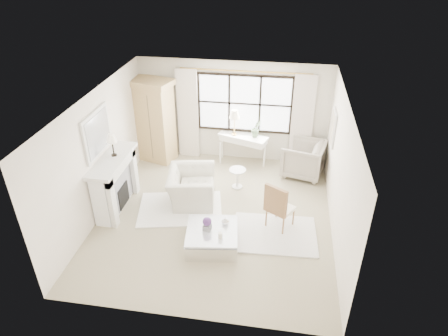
{
  "coord_description": "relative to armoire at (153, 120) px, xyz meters",
  "views": [
    {
      "loc": [
        1.29,
        -6.95,
        5.42
      ],
      "look_at": [
        0.16,
        0.2,
        1.13
      ],
      "focal_mm": 32.0,
      "sensor_mm": 36.0,
      "label": 1
    }
  ],
  "objects": [
    {
      "name": "coffee_table",
      "position": [
        2.17,
        -3.29,
        -0.96
      ],
      "size": [
        1.12,
        1.12,
        0.38
      ],
      "rotation": [
        0.0,
        0.0,
        0.13
      ],
      "color": "silver",
      "rests_on": "floor"
    },
    {
      "name": "wall_left",
      "position": [
        -0.43,
        -2.34,
        0.21
      ],
      "size": [
        0.0,
        5.5,
        5.5
      ],
      "primitive_type": "plane",
      "rotation": [
        1.57,
        0.0,
        1.57
      ],
      "color": "white",
      "rests_on": "ground"
    },
    {
      "name": "mantel_lamp",
      "position": [
        -0.17,
        -2.21,
        0.51
      ],
      "size": [
        0.22,
        0.22,
        0.51
      ],
      "color": "black",
      "rests_on": "fireplace"
    },
    {
      "name": "orchid_plant",
      "position": [
        2.71,
        0.14,
        -0.11
      ],
      "size": [
        0.31,
        0.28,
        0.46
      ],
      "primitive_type": "imported",
      "rotation": [
        0.0,
        0.0,
        0.33
      ],
      "color": "#536E49",
      "rests_on": "console_table"
    },
    {
      "name": "curtain_left",
      "position": [
        0.87,
        0.31,
        0.1
      ],
      "size": [
        0.55,
        0.1,
        2.47
      ],
      "primitive_type": "cube",
      "color": "silver",
      "rests_on": "ground"
    },
    {
      "name": "window_pane",
      "position": [
        2.37,
        0.39,
        0.46
      ],
      "size": [
        2.4,
        0.02,
        1.5
      ],
      "primitive_type": "cube",
      "color": "white",
      "rests_on": "wall_back"
    },
    {
      "name": "mirror_frame",
      "position": [
        -0.4,
        -2.34,
        0.7
      ],
      "size": [
        0.05,
        1.15,
        0.95
      ],
      "primitive_type": "cube",
      "color": "silver",
      "rests_on": "wall_left"
    },
    {
      "name": "wall_front",
      "position": [
        2.07,
        -5.09,
        0.21
      ],
      "size": [
        5.0,
        0.0,
        5.0
      ],
      "primitive_type": "plane",
      "rotation": [
        -1.57,
        0.0,
        0.0
      ],
      "color": "white",
      "rests_on": "ground"
    },
    {
      "name": "planter_box",
      "position": [
        2.08,
        -3.29,
        -0.7
      ],
      "size": [
        0.17,
        0.17,
        0.11
      ],
      "primitive_type": "cube",
      "rotation": [
        0.0,
        0.0,
        -0.14
      ],
      "color": "gray",
      "rests_on": "coffee_table"
    },
    {
      "name": "art_canvas",
      "position": [
        4.52,
        -0.64,
        0.41
      ],
      "size": [
        0.01,
        0.52,
        0.72
      ],
      "primitive_type": "cube",
      "color": "#B4A58B",
      "rests_on": "wall_right"
    },
    {
      "name": "planter_flowers",
      "position": [
        2.08,
        -3.29,
        -0.56
      ],
      "size": [
        0.18,
        0.18,
        0.18
      ],
      "primitive_type": "sphere",
      "color": "#4F2A6B",
      "rests_on": "planter_box"
    },
    {
      "name": "armoire",
      "position": [
        0.0,
        0.0,
        0.0
      ],
      "size": [
        1.27,
        0.97,
        2.24
      ],
      "rotation": [
        0.0,
        0.0,
        -0.27
      ],
      "color": "tan",
      "rests_on": "floor"
    },
    {
      "name": "console_lamp",
      "position": [
        2.14,
        0.17,
        0.22
      ],
      "size": [
        0.28,
        0.28,
        0.69
      ],
      "color": "gold",
      "rests_on": "console_table"
    },
    {
      "name": "side_table",
      "position": [
        2.4,
        -1.12,
        -0.81
      ],
      "size": [
        0.4,
        0.4,
        0.51
      ],
      "color": "silver",
      "rests_on": "floor"
    },
    {
      "name": "fireplace",
      "position": [
        -0.21,
        -2.34,
        -0.49
      ],
      "size": [
        0.58,
        1.66,
        1.26
      ],
      "color": "silver",
      "rests_on": "ground"
    },
    {
      "name": "console_table",
      "position": [
        2.38,
        0.15,
        -0.74
      ],
      "size": [
        1.38,
        0.84,
        0.8
      ],
      "rotation": [
        0.0,
        0.0,
        -0.32
      ],
      "color": "white",
      "rests_on": "floor"
    },
    {
      "name": "rug_right",
      "position": [
        3.4,
        -2.78,
        -1.12
      ],
      "size": [
        1.77,
        1.36,
        0.03
      ],
      "primitive_type": "cube",
      "rotation": [
        0.0,
        0.0,
        0.05
      ],
      "color": "silver",
      "rests_on": "floor"
    },
    {
      "name": "wall_back",
      "position": [
        2.07,
        0.41,
        0.21
      ],
      "size": [
        5.0,
        0.0,
        5.0
      ],
      "primitive_type": "plane",
      "rotation": [
        1.57,
        0.0,
        0.0
      ],
      "color": "beige",
      "rests_on": "ground"
    },
    {
      "name": "wall_right",
      "position": [
        4.57,
        -2.34,
        0.21
      ],
      "size": [
        0.0,
        5.5,
        5.5
      ],
      "primitive_type": "plane",
      "rotation": [
        1.57,
        0.0,
        -1.57
      ],
      "color": "white",
      "rests_on": "ground"
    },
    {
      "name": "french_chair",
      "position": [
        3.46,
        -2.51,
        -0.83
      ],
      "size": [
        0.66,
        0.66,
        1.08
      ],
      "rotation": [
        0.0,
        0.0,
        2.6
      ],
      "color": "#986A3F",
      "rests_on": "floor"
    },
    {
      "name": "art_frame",
      "position": [
        4.54,
        -0.64,
        0.41
      ],
      "size": [
        0.04,
        0.62,
        0.82
      ],
      "primitive_type": "cube",
      "color": "silver",
      "rests_on": "wall_right"
    },
    {
      "name": "floor",
      "position": [
        2.07,
        -2.34,
        -1.14
      ],
      "size": [
        5.5,
        5.5,
        0.0
      ],
      "primitive_type": "plane",
      "color": "tan",
      "rests_on": "ground"
    },
    {
      "name": "wingback_chair",
      "position": [
        3.97,
        -0.24,
        -0.69
      ],
      "size": [
        1.19,
        1.17,
        0.91
      ],
      "primitive_type": "imported",
      "rotation": [
        0.0,
        0.0,
        -1.81
      ],
      "color": "#A09687",
      "rests_on": "floor"
    },
    {
      "name": "coffee_vase",
      "position": [
        2.4,
        -3.06,
        -0.68
      ],
      "size": [
        0.15,
        0.15,
        0.15
      ],
      "primitive_type": "imported",
      "rotation": [
        0.0,
        0.0,
        0.03
      ],
      "color": "white",
      "rests_on": "coffee_table"
    },
    {
      "name": "curtain_right",
      "position": [
        3.87,
        0.31,
        0.1
      ],
      "size": [
        0.55,
        0.1,
        2.47
      ],
      "primitive_type": "cube",
      "color": "beige",
      "rests_on": "ground"
    },
    {
      "name": "club_armchair",
      "position": [
        1.42,
        -1.86,
        -0.76
      ],
      "size": [
        1.19,
        1.32,
        0.76
      ],
      "primitive_type": "imported",
      "rotation": [
        0.0,
        0.0,
        1.72
      ],
      "color": "beige",
      "rests_on": "floor"
    },
    {
      "name": "mirror_glass",
      "position": [
        -0.37,
        -2.34,
        0.7
      ],
      "size": [
        0.02,
        1.0,
        0.8
      ],
      "primitive_type": "cube",
      "color": "#B4B7BF",
      "rests_on": "wall_left"
    },
    {
      "name": "rug_left",
      "position": [
        1.24,
        -2.23,
        -1.12
      ],
      "size": [
        2.08,
        1.65,
        0.03
      ],
      "primitive_type": "cube",
      "rotation": [
        0.0,
        0.0,
        0.2
      ],
      "color": "white",
      "rests_on": "floor"
    },
    {
      "name": "ceiling",
      "position": [
        2.07,
        -2.34,
        1.56
      ],
      "size": [
        5.5,
        5.5,
        0.0
      ],
      "primitive_type": "plane",
      "rotation": [
        3.14,
        0.0,
        0.0
      ],
      "color": "white",
      "rests_on": "ground"
    },
    {
      "name": "curtain_rod",
      "position": [
        2.37,
        0.33,
        1.33
      ],
      "size": [
        3.3,
        0.04,
        0.04
      ],
      "primitive_type": "cylinder",
      "rotation": [
        0.0,
        1.57,
        0.0
      ],
      "color": "#AA823B",
      "rests_on": "wall_back"
    },
    {
      "name": "window_frame",
      "position": [
        2.37,
        0.38,
        0.46
      ],
      "size": [
        2.5,
        0.04,
        1.5
      ],
      "primitive_type": null,
      "color": "black",
      "rests_on": "wall_back"
    },
    {
      "name": "pillar_candle",
      "position": [
        2.37,
        -3.5,
        -0.7
      ],
      "size": [
        0.08,
        0.08,
        0.12
      ],
      "primitive_type": "cylinder",
      "color": "white",
      "rests_on": "coffee_table"
    }
  ]
}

